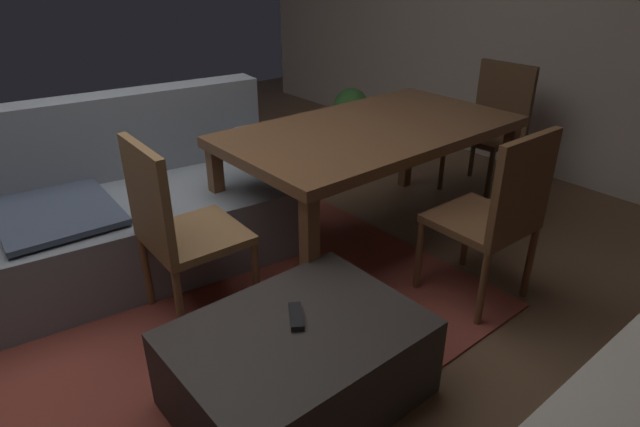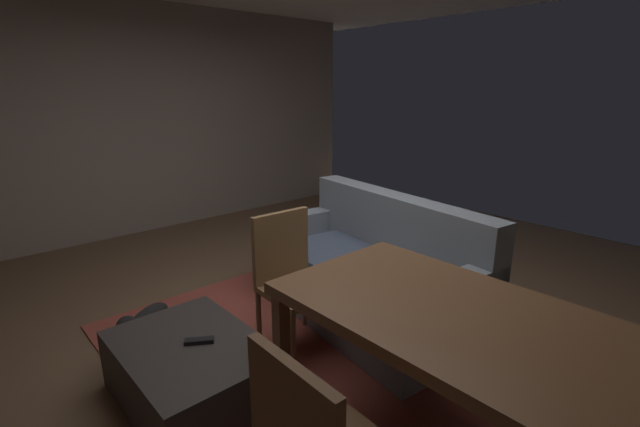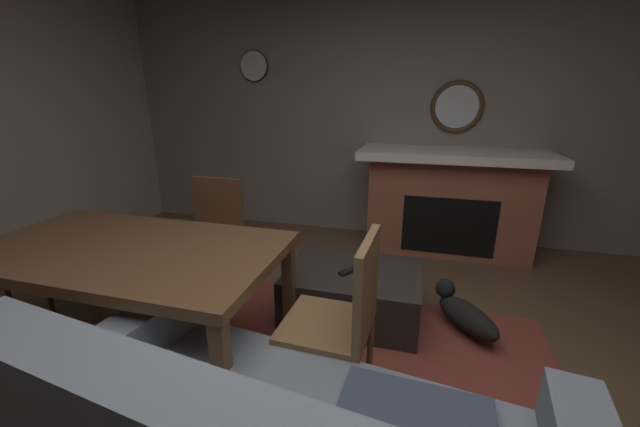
{
  "view_description": "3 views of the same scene",
  "coord_description": "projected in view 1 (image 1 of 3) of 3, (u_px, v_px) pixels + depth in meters",
  "views": [
    {
      "loc": [
        -0.85,
        -2.39,
        1.67
      ],
      "look_at": [
        0.39,
        -0.91,
        0.71
      ],
      "focal_mm": 29.96,
      "sensor_mm": 36.0,
      "label": 1
    },
    {
      "loc": [
        2.21,
        -1.97,
        1.73
      ],
      "look_at": [
        0.56,
        -0.49,
        1.1
      ],
      "focal_mm": 24.67,
      "sensor_mm": 36.0,
      "label": 2
    },
    {
      "loc": [
        -0.28,
        1.31,
        1.56
      ],
      "look_at": [
        0.38,
        -1.08,
        0.77
      ],
      "focal_mm": 20.93,
      "sensor_mm": 36.0,
      "label": 3
    }
  ],
  "objects": [
    {
      "name": "dining_table",
      "position": [
        372.0,
        138.0,
        3.12
      ],
      "size": [
        1.75,
        0.96,
        0.74
      ],
      "color": "brown",
      "rests_on": "ground"
    },
    {
      "name": "potted_plant",
      "position": [
        351.0,
        111.0,
        5.08
      ],
      "size": [
        0.34,
        0.34,
        0.49
      ],
      "color": "beige",
      "rests_on": "ground"
    },
    {
      "name": "couch",
      "position": [
        127.0,
        209.0,
        3.08
      ],
      "size": [
        2.02,
        1.18,
        0.91
      ],
      "color": "slate",
      "rests_on": "ground"
    },
    {
      "name": "ottoman_coffee_table",
      "position": [
        298.0,
        364.0,
        2.13
      ],
      "size": [
        0.95,
        0.7,
        0.36
      ],
      "primitive_type": "cube",
      "color": "#2D2826",
      "rests_on": "ground"
    },
    {
      "name": "dining_chair_east",
      "position": [
        493.0,
        121.0,
        3.92
      ],
      "size": [
        0.45,
        0.45,
        0.93
      ],
      "color": "#513823",
      "rests_on": "ground"
    },
    {
      "name": "tv_remote",
      "position": [
        296.0,
        316.0,
        2.09
      ],
      "size": [
        0.13,
        0.16,
        0.02
      ],
      "primitive_type": "cube",
      "rotation": [
        0.0,
        0.0,
        -0.58
      ],
      "color": "black",
      "rests_on": "ottoman_coffee_table"
    },
    {
      "name": "floor",
      "position": [
        157.0,
        293.0,
        2.87
      ],
      "size": [
        7.72,
        7.72,
        0.0
      ],
      "primitive_type": "plane",
      "color": "brown"
    },
    {
      "name": "area_rug",
      "position": [
        211.0,
        314.0,
        2.7
      ],
      "size": [
        2.6,
        2.0,
        0.01
      ],
      "primitive_type": "cube",
      "color": "brown",
      "rests_on": "ground"
    },
    {
      "name": "dining_chair_south",
      "position": [
        498.0,
        211.0,
        2.59
      ],
      "size": [
        0.45,
        0.45,
        0.93
      ],
      "color": "brown",
      "rests_on": "ground"
    },
    {
      "name": "dining_chair_west",
      "position": [
        175.0,
        224.0,
        2.46
      ],
      "size": [
        0.46,
        0.46,
        0.93
      ],
      "color": "brown",
      "rests_on": "ground"
    }
  ]
}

